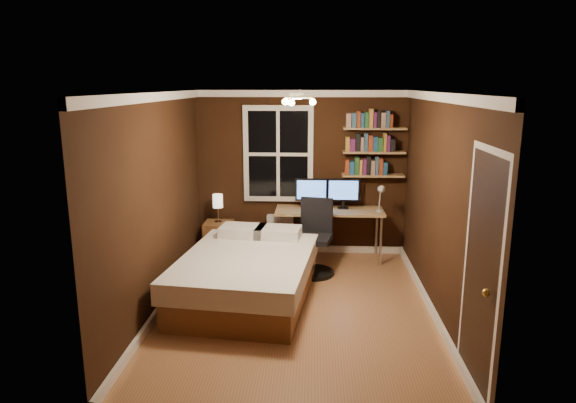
{
  "coord_description": "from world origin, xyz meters",
  "views": [
    {
      "loc": [
        0.2,
        -5.66,
        2.59
      ],
      "look_at": [
        -0.12,
        0.45,
        1.18
      ],
      "focal_mm": 32.0,
      "sensor_mm": 36.0,
      "label": 1
    }
  ],
  "objects_px": {
    "desk": "(329,213)",
    "desk_lamp": "(380,198)",
    "bedside_lamp": "(218,208)",
    "monitor_left": "(311,193)",
    "nightstand": "(219,239)",
    "radiator": "(280,234)",
    "monitor_right": "(343,194)",
    "office_chair": "(314,245)",
    "bed": "(247,276)"
  },
  "relations": [
    {
      "from": "bedside_lamp",
      "to": "office_chair",
      "type": "bearing_deg",
      "value": -25.12
    },
    {
      "from": "nightstand",
      "to": "desk",
      "type": "bearing_deg",
      "value": -1.9
    },
    {
      "from": "nightstand",
      "to": "office_chair",
      "type": "relative_size",
      "value": 0.5
    },
    {
      "from": "monitor_left",
      "to": "monitor_right",
      "type": "relative_size",
      "value": 1.0
    },
    {
      "from": "monitor_right",
      "to": "office_chair",
      "type": "relative_size",
      "value": 0.46
    },
    {
      "from": "monitor_right",
      "to": "radiator",
      "type": "bearing_deg",
      "value": 172.28
    },
    {
      "from": "bedside_lamp",
      "to": "radiator",
      "type": "relative_size",
      "value": 0.71
    },
    {
      "from": "monitor_right",
      "to": "desk_lamp",
      "type": "distance_m",
      "value": 0.58
    },
    {
      "from": "desk",
      "to": "monitor_left",
      "type": "height_order",
      "value": "monitor_left"
    },
    {
      "from": "radiator",
      "to": "desk",
      "type": "bearing_deg",
      "value": -15.57
    },
    {
      "from": "radiator",
      "to": "desk",
      "type": "distance_m",
      "value": 0.88
    },
    {
      "from": "bed",
      "to": "nightstand",
      "type": "distance_m",
      "value": 1.75
    },
    {
      "from": "desk",
      "to": "desk_lamp",
      "type": "height_order",
      "value": "desk_lamp"
    },
    {
      "from": "bed",
      "to": "nightstand",
      "type": "xyz_separation_m",
      "value": [
        -0.65,
        1.62,
        -0.04
      ]
    },
    {
      "from": "nightstand",
      "to": "radiator",
      "type": "height_order",
      "value": "radiator"
    },
    {
      "from": "nightstand",
      "to": "desk",
      "type": "distance_m",
      "value": 1.74
    },
    {
      "from": "bed",
      "to": "desk_lamp",
      "type": "relative_size",
      "value": 5.14
    },
    {
      "from": "monitor_left",
      "to": "monitor_right",
      "type": "xyz_separation_m",
      "value": [
        0.48,
        0.0,
        0.0
      ]
    },
    {
      "from": "desk_lamp",
      "to": "office_chair",
      "type": "bearing_deg",
      "value": -153.78
    },
    {
      "from": "nightstand",
      "to": "bedside_lamp",
      "type": "height_order",
      "value": "bedside_lamp"
    },
    {
      "from": "bedside_lamp",
      "to": "monitor_right",
      "type": "height_order",
      "value": "monitor_right"
    },
    {
      "from": "desk",
      "to": "monitor_left",
      "type": "distance_m",
      "value": 0.4
    },
    {
      "from": "monitor_left",
      "to": "desk_lamp",
      "type": "xyz_separation_m",
      "value": [
        1.0,
        -0.25,
        -0.01
      ]
    },
    {
      "from": "radiator",
      "to": "monitor_left",
      "type": "bearing_deg",
      "value": -15.11
    },
    {
      "from": "office_chair",
      "to": "desk",
      "type": "bearing_deg",
      "value": 82.38
    },
    {
      "from": "desk",
      "to": "monitor_left",
      "type": "xyz_separation_m",
      "value": [
        -0.27,
        0.08,
        0.29
      ]
    },
    {
      "from": "monitor_right",
      "to": "office_chair",
      "type": "distance_m",
      "value": 1.02
    },
    {
      "from": "radiator",
      "to": "desk",
      "type": "xyz_separation_m",
      "value": [
        0.75,
        -0.21,
        0.4
      ]
    },
    {
      "from": "bedside_lamp",
      "to": "monitor_right",
      "type": "xyz_separation_m",
      "value": [
        1.89,
        0.03,
        0.24
      ]
    },
    {
      "from": "monitor_right",
      "to": "desk_lamp",
      "type": "relative_size",
      "value": 1.1
    },
    {
      "from": "desk",
      "to": "monitor_right",
      "type": "xyz_separation_m",
      "value": [
        0.2,
        0.08,
        0.29
      ]
    },
    {
      "from": "radiator",
      "to": "monitor_right",
      "type": "height_order",
      "value": "monitor_right"
    },
    {
      "from": "desk_lamp",
      "to": "radiator",
      "type": "bearing_deg",
      "value": 165.49
    },
    {
      "from": "nightstand",
      "to": "desk_lamp",
      "type": "xyz_separation_m",
      "value": [
        2.41,
        -0.22,
        0.72
      ]
    },
    {
      "from": "desk",
      "to": "office_chair",
      "type": "relative_size",
      "value": 1.53
    },
    {
      "from": "nightstand",
      "to": "desk_lamp",
      "type": "distance_m",
      "value": 2.53
    },
    {
      "from": "bedside_lamp",
      "to": "monitor_left",
      "type": "relative_size",
      "value": 0.9
    },
    {
      "from": "bed",
      "to": "bedside_lamp",
      "type": "bearing_deg",
      "value": 118.45
    },
    {
      "from": "bedside_lamp",
      "to": "desk",
      "type": "height_order",
      "value": "bedside_lamp"
    },
    {
      "from": "bedside_lamp",
      "to": "desk",
      "type": "xyz_separation_m",
      "value": [
        1.69,
        -0.05,
        -0.05
      ]
    },
    {
      "from": "bedside_lamp",
      "to": "desk_lamp",
      "type": "bearing_deg",
      "value": -5.22
    },
    {
      "from": "bedside_lamp",
      "to": "monitor_left",
      "type": "height_order",
      "value": "monitor_left"
    },
    {
      "from": "desk",
      "to": "monitor_right",
      "type": "bearing_deg",
      "value": 21.56
    },
    {
      "from": "nightstand",
      "to": "bedside_lamp",
      "type": "xyz_separation_m",
      "value": [
        0.0,
        0.0,
        0.48
      ]
    },
    {
      "from": "monitor_right",
      "to": "office_chair",
      "type": "bearing_deg",
      "value": -120.63
    },
    {
      "from": "radiator",
      "to": "monitor_left",
      "type": "height_order",
      "value": "monitor_left"
    },
    {
      "from": "bed",
      "to": "monitor_left",
      "type": "xyz_separation_m",
      "value": [
        0.77,
        1.65,
        0.68
      ]
    },
    {
      "from": "monitor_left",
      "to": "bed",
      "type": "bearing_deg",
      "value": -114.9
    },
    {
      "from": "radiator",
      "to": "office_chair",
      "type": "xyz_separation_m",
      "value": [
        0.53,
        -0.85,
        0.1
      ]
    },
    {
      "from": "nightstand",
      "to": "radiator",
      "type": "xyz_separation_m",
      "value": [
        0.93,
        0.16,
        0.04
      ]
    }
  ]
}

